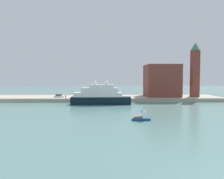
{
  "coord_description": "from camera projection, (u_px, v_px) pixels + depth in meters",
  "views": [
    {
      "loc": [
        2.12,
        -81.92,
        10.98
      ],
      "look_at": [
        3.71,
        6.0,
        6.12
      ],
      "focal_mm": 36.33,
      "sensor_mm": 36.0,
      "label": 1
    }
  ],
  "objects": [
    {
      "name": "mooring_bollard",
      "position": [
        115.0,
        97.0,
        99.63
      ],
      "size": [
        0.48,
        0.48,
        0.82
      ],
      "primitive_type": "cylinder",
      "color": "black",
      "rests_on": "quay_dock"
    },
    {
      "name": "ground",
      "position": [
        102.0,
        107.0,
        82.35
      ],
      "size": [
        400.0,
        400.0,
        0.0
      ],
      "primitive_type": "plane",
      "color": "slate"
    },
    {
      "name": "small_motorboat",
      "position": [
        141.0,
        117.0,
        57.12
      ],
      "size": [
        4.64,
        1.74,
        2.78
      ],
      "color": "navy",
      "rests_on": "ground"
    },
    {
      "name": "person_figure",
      "position": [
        66.0,
        96.0,
        99.92
      ],
      "size": [
        0.36,
        0.36,
        1.64
      ],
      "color": "maroon",
      "rests_on": "quay_dock"
    },
    {
      "name": "harbor_building",
      "position": [
        162.0,
        81.0,
        110.01
      ],
      "size": [
        15.56,
        15.98,
        15.27
      ],
      "primitive_type": "cube",
      "color": "brown",
      "rests_on": "quay_dock"
    },
    {
      "name": "bell_tower",
      "position": [
        195.0,
        68.0,
        106.89
      ],
      "size": [
        4.54,
        4.54,
        25.44
      ],
      "color": "brown",
      "rests_on": "quay_dock"
    },
    {
      "name": "quay_dock",
      "position": [
        104.0,
        98.0,
        108.65
      ],
      "size": [
        110.0,
        20.77,
        1.65
      ],
      "primitive_type": "cube",
      "color": "#ADA38E",
      "rests_on": "ground"
    },
    {
      "name": "large_yacht",
      "position": [
        100.0,
        96.0,
        91.06
      ],
      "size": [
        23.89,
        4.9,
        11.01
      ],
      "color": "black",
      "rests_on": "ground"
    },
    {
      "name": "parked_car",
      "position": [
        59.0,
        96.0,
        104.1
      ],
      "size": [
        4.32,
        1.83,
        1.38
      ],
      "color": "silver",
      "rests_on": "quay_dock"
    }
  ]
}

